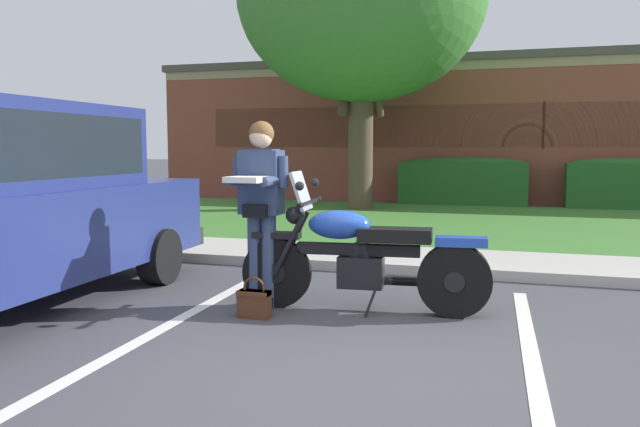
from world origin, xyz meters
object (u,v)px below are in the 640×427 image
handbag (254,301)px  hedge_center_left (634,183)px  rider_person (260,198)px  brick_building (539,133)px  hedge_left (463,180)px  motorcycle (372,258)px

handbag → hedge_center_left: hedge_center_left is taller
rider_person → hedge_center_left: (4.69, 11.12, -0.36)m
brick_building → hedge_left: bearing=-106.7°
brick_building → handbag: bearing=-98.2°
motorcycle → hedge_left: bearing=91.2°
handbag → brick_building: (2.58, 17.82, 1.80)m
motorcycle → brick_building: size_ratio=0.10×
hedge_center_left → brick_building: (-2.01, 6.31, 1.30)m
motorcycle → hedge_center_left: bearing=71.5°
motorcycle → handbag: size_ratio=6.23×
hedge_center_left → brick_building: size_ratio=0.14×
hedge_left → handbag: bearing=-93.5°
hedge_center_left → brick_building: 6.74m
motorcycle → handbag: 1.11m
motorcycle → handbag: bearing=-150.7°
hedge_left → brick_building: size_ratio=0.15×
handbag → brick_building: brick_building is taller
hedge_left → brick_building: bearing=73.3°
hedge_left → hedge_center_left: same height
hedge_left → hedge_center_left: bearing=0.0°
handbag → brick_building: bearing=81.8°
hedge_left → hedge_center_left: 3.90m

